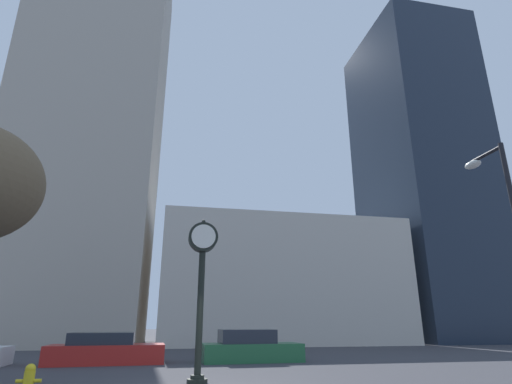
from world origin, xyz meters
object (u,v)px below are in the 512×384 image
car_green (250,348)px  street_lamp_right (506,221)px  car_red (106,351)px  fire_hydrant_near (29,378)px  street_clock (202,268)px

car_green → street_lamp_right: (5.65, -9.30, 3.84)m
car_red → fire_hydrant_near: car_red is taller
fire_hydrant_near → street_lamp_right: (12.54, -2.25, 4.06)m
car_red → car_green: 6.17m
car_red → fire_hydrant_near: (-0.73, -7.28, -0.19)m
fire_hydrant_near → street_lamp_right: bearing=-10.2°
street_clock → car_red: (-3.46, 6.34, -2.73)m
car_red → street_lamp_right: 15.67m
car_red → fire_hydrant_near: size_ratio=7.02×
street_clock → car_green: 7.21m
street_clock → fire_hydrant_near: (-4.19, -0.94, -2.92)m
street_clock → street_lamp_right: size_ratio=0.72×
fire_hydrant_near → street_lamp_right: street_lamp_right is taller
fire_hydrant_near → car_green: bearing=45.7°
car_red → street_lamp_right: street_lamp_right is taller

